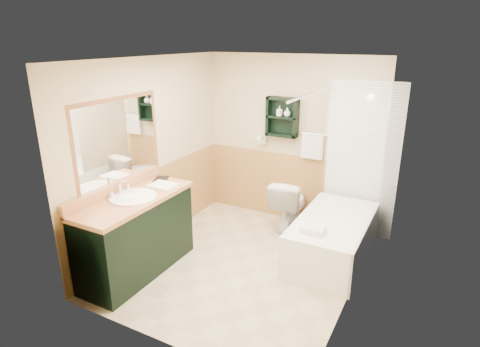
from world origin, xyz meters
name	(u,v)px	position (x,y,z in m)	size (l,w,h in m)	color
floor	(242,264)	(0.00, 0.00, 0.00)	(3.00, 3.00, 0.00)	#C4B88F
back_wall	(291,140)	(0.00, 1.52, 1.20)	(2.60, 0.04, 2.40)	beige
left_wall	(149,155)	(-1.32, 0.00, 1.20)	(0.04, 3.00, 2.40)	beige
right_wall	(362,190)	(1.32, 0.00, 1.20)	(0.04, 3.00, 2.40)	beige
ceiling	(242,57)	(0.00, 0.00, 2.42)	(2.60, 3.00, 0.04)	white
wainscot_left	(155,206)	(-1.29, 0.00, 0.50)	(2.98, 2.98, 1.00)	tan
wainscot_back	(288,187)	(0.00, 1.49, 0.50)	(2.58, 2.58, 1.00)	tan
mirror_frame	(119,142)	(-1.27, -0.55, 1.50)	(1.30, 1.30, 1.00)	brown
mirror_glass	(119,142)	(-1.27, -0.55, 1.50)	(1.20, 1.20, 0.90)	white
tile_right	(371,181)	(1.28, 0.75, 1.05)	(1.50, 1.50, 2.10)	white
tile_back	(362,161)	(1.03, 1.48, 1.05)	(0.95, 0.95, 2.10)	white
tile_accent	(378,107)	(1.27, 0.75, 1.90)	(1.50, 1.50, 0.10)	#154C2D
wall_shelf	(282,117)	(-0.10, 1.41, 1.55)	(0.45, 0.15, 0.55)	black
hair_dryer	(263,139)	(-0.40, 1.43, 1.20)	(0.10, 0.24, 0.18)	silver
towel_bar	(313,134)	(0.35, 1.45, 1.35)	(0.40, 0.06, 0.40)	white
curtain_rod	(313,93)	(0.53, 0.75, 2.00)	(0.03, 0.03, 1.60)	silver
shower_curtain	(313,159)	(0.53, 0.92, 1.15)	(1.05, 1.05, 1.70)	beige
vanity	(137,235)	(-0.99, -0.69, 0.46)	(0.59, 1.47, 0.93)	black
bathtub	(333,238)	(0.93, 0.64, 0.27)	(0.81, 1.50, 0.54)	white
toilet	(289,205)	(0.15, 1.14, 0.37)	(0.42, 0.76, 0.75)	white
counter_towel	(163,186)	(-0.89, -0.29, 0.95)	(0.31, 0.24, 0.04)	white
vanity_book	(154,172)	(-1.16, -0.12, 1.04)	(0.16, 0.02, 0.22)	black
tub_towel	(313,229)	(0.81, 0.18, 0.57)	(0.25, 0.21, 0.07)	white
soap_bottle_a	(279,114)	(-0.14, 1.40, 1.60)	(0.06, 0.14, 0.06)	white
soap_bottle_b	(287,113)	(-0.03, 1.40, 1.61)	(0.09, 0.12, 0.09)	white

